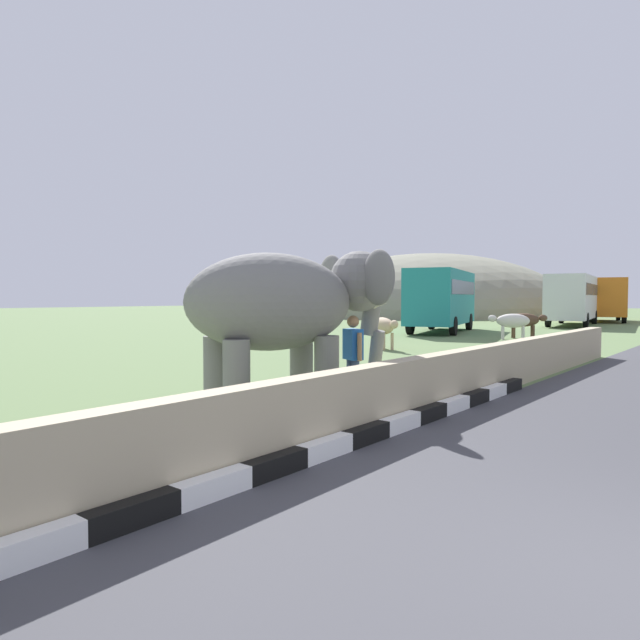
{
  "coord_description": "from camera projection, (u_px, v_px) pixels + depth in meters",
  "views": [
    {
      "loc": [
        -4.39,
        -0.16,
        2.0
      ],
      "look_at": [
        3.26,
        6.01,
        1.6
      ],
      "focal_mm": 31.48,
      "sensor_mm": 36.0,
      "label": 1
    }
  ],
  "objects": [
    {
      "name": "barrier_parapet",
      "position": [
        353.0,
        404.0,
        7.89
      ],
      "size": [
        28.0,
        0.36,
        1.0
      ],
      "primitive_type": "cube",
      "color": "tan",
      "rests_on": "ground_plane"
    },
    {
      "name": "cow_near",
      "position": [
        512.0,
        321.0,
        26.34
      ],
      "size": [
        1.19,
        1.88,
        1.23
      ],
      "color": "beige",
      "rests_on": "ground_plane"
    },
    {
      "name": "bus_white",
      "position": [
        573.0,
        296.0,
        39.71
      ],
      "size": [
        10.32,
        3.93,
        3.5
      ],
      "color": "silver",
      "rests_on": "ground_plane"
    },
    {
      "name": "elephant",
      "position": [
        290.0,
        304.0,
        9.92
      ],
      "size": [
        4.07,
        3.06,
        2.88
      ],
      "color": "slate",
      "rests_on": "ground_plane"
    },
    {
      "name": "cow_mid",
      "position": [
        383.0,
        327.0,
        21.53
      ],
      "size": [
        1.3,
        1.85,
        1.23
      ],
      "color": "tan",
      "rests_on": "ground_plane"
    },
    {
      "name": "cow_far",
      "position": [
        524.0,
        320.0,
        27.28
      ],
      "size": [
        1.34,
        1.83,
        1.23
      ],
      "color": "#473323",
      "rests_on": "ground_plane"
    },
    {
      "name": "hill_east",
      "position": [
        433.0,
        314.0,
        65.64
      ],
      "size": [
        38.03,
        30.42,
        14.05
      ],
      "color": "gray",
      "rests_on": "ground_plane"
    },
    {
      "name": "striped_curb",
      "position": [
        246.0,
        476.0,
        5.89
      ],
      "size": [
        16.2,
        0.2,
        0.24
      ],
      "color": "white",
      "rests_on": "ground_plane"
    },
    {
      "name": "bus_teal",
      "position": [
        442.0,
        296.0,
        32.17
      ],
      "size": [
        8.85,
        4.69,
        3.5
      ],
      "color": "teal",
      "rests_on": "ground_plane"
    },
    {
      "name": "person_handler",
      "position": [
        353.0,
        354.0,
        10.62
      ],
      "size": [
        0.39,
        0.62,
        1.66
      ],
      "color": "navy",
      "rests_on": "ground_plane"
    },
    {
      "name": "bus_orange",
      "position": [
        606.0,
        296.0,
        46.08
      ],
      "size": [
        9.08,
        4.67,
        3.5
      ],
      "color": "orange",
      "rests_on": "ground_plane"
    }
  ]
}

